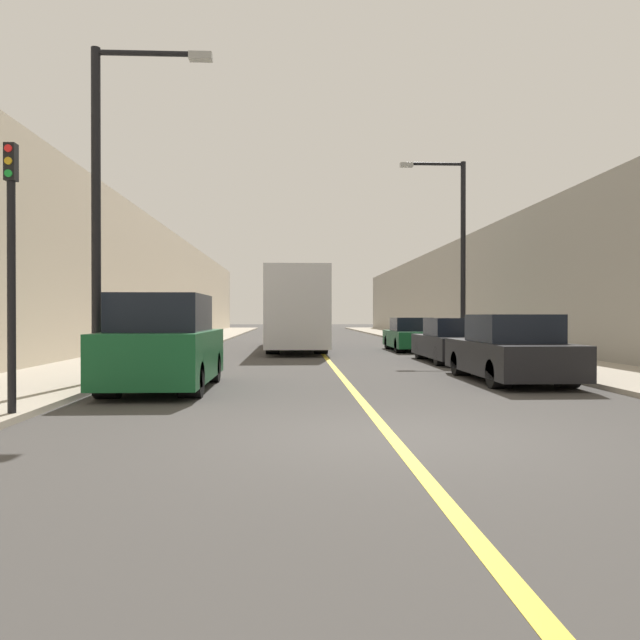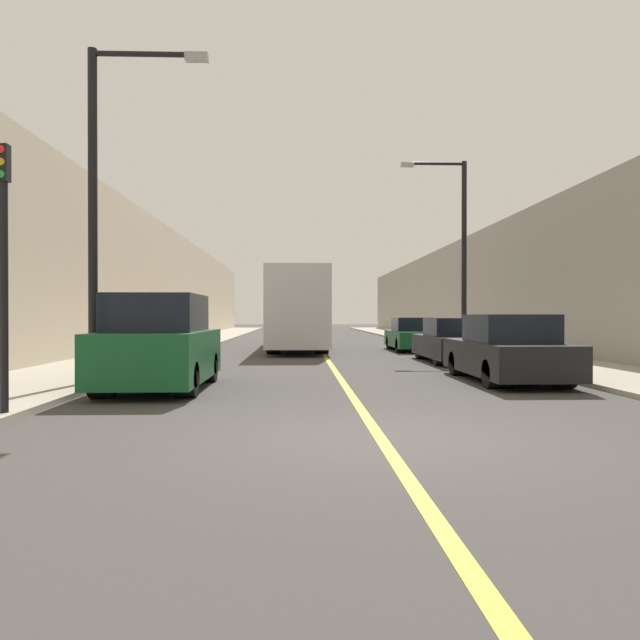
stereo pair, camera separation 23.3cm
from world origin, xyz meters
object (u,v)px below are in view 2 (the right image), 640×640
at_px(bus, 298,309).
at_px(street_lamp_right, 458,243).
at_px(car_right_far, 412,336).
at_px(traffic_light, 4,266).
at_px(car_right_near, 507,351).
at_px(street_lamp_left, 104,191).
at_px(parked_suv_left, 160,346).
at_px(car_right_mid, 452,342).

xyz_separation_m(bus, street_lamp_right, (6.28, -4.81, 2.53)).
xyz_separation_m(car_right_far, traffic_light, (-9.29, -17.50, 1.61)).
relative_size(car_right_near, car_right_far, 1.07).
height_order(car_right_near, street_lamp_right, street_lamp_right).
height_order(street_lamp_left, traffic_light, street_lamp_left).
bearing_deg(traffic_light, street_lamp_left, 88.23).
relative_size(street_lamp_right, traffic_light, 1.88).
bearing_deg(car_right_far, street_lamp_right, -63.93).
bearing_deg(car_right_near, bus, 108.44).
bearing_deg(street_lamp_left, parked_suv_left, -25.09).
relative_size(car_right_far, traffic_light, 1.11).
xyz_separation_m(street_lamp_left, street_lamp_right, (10.48, 10.48, 0.13)).
distance_m(bus, street_lamp_left, 16.03).
xyz_separation_m(car_right_near, street_lamp_right, (1.40, 9.82, 3.66)).
height_order(car_right_far, traffic_light, traffic_light).
bearing_deg(bus, car_right_near, -71.56).
height_order(car_right_mid, street_lamp_right, street_lamp_right).
distance_m(car_right_near, traffic_light, 10.58).
bearing_deg(car_right_mid, street_lamp_right, 72.57).
height_order(parked_suv_left, street_lamp_right, street_lamp_right).
bearing_deg(car_right_near, street_lamp_left, -175.83).
xyz_separation_m(bus, street_lamp_left, (-4.20, -15.28, 2.40)).
bearing_deg(car_right_far, car_right_mid, -89.16).
xyz_separation_m(car_right_mid, street_lamp_left, (-9.25, -6.56, 3.57)).
relative_size(parked_suv_left, car_right_mid, 0.95).
bearing_deg(street_lamp_right, car_right_near, -98.15).
xyz_separation_m(parked_suv_left, street_lamp_right, (9.15, 11.10, 3.46)).
xyz_separation_m(car_right_mid, car_right_far, (-0.10, 6.63, -0.01)).
bearing_deg(street_lamp_left, street_lamp_right, 44.99).
distance_m(car_right_mid, car_right_far, 6.63).
bearing_deg(car_right_far, car_right_near, -90.36).
xyz_separation_m(car_right_near, street_lamp_left, (-9.08, -0.66, 3.53)).
relative_size(parked_suv_left, car_right_near, 0.95).
distance_m(car_right_near, car_right_mid, 5.90).
distance_m(bus, street_lamp_right, 8.30).
xyz_separation_m(street_lamp_left, traffic_light, (-0.13, -4.31, -1.97)).
bearing_deg(bus, street_lamp_left, -105.37).
relative_size(car_right_near, traffic_light, 1.18).
relative_size(bus, car_right_near, 2.78).
height_order(street_lamp_left, street_lamp_right, street_lamp_right).
distance_m(street_lamp_right, traffic_light, 18.32).
bearing_deg(car_right_mid, traffic_light, -130.80).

